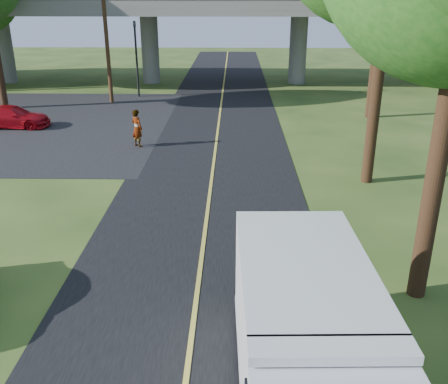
{
  "coord_description": "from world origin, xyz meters",
  "views": [
    {
      "loc": [
        0.91,
        -9.78,
        7.06
      ],
      "look_at": [
        0.62,
        3.76,
        1.6
      ],
      "focal_mm": 40.0,
      "sensor_mm": 36.0,
      "label": 1
    }
  ],
  "objects_px": {
    "traffic_signal": "(136,51)",
    "pedestrian": "(137,128)",
    "red_sedan": "(12,117)",
    "step_van": "(308,346)",
    "utility_pole": "(106,32)"
  },
  "relations": [
    {
      "from": "traffic_signal",
      "to": "pedestrian",
      "type": "xyz_separation_m",
      "value": [
        2.2,
        -12.39,
        -2.28
      ]
    },
    {
      "from": "traffic_signal",
      "to": "red_sedan",
      "type": "relative_size",
      "value": 1.26
    },
    {
      "from": "step_van",
      "to": "red_sedan",
      "type": "distance_m",
      "value": 24.26
    },
    {
      "from": "traffic_signal",
      "to": "utility_pole",
      "type": "bearing_deg",
      "value": -126.87
    },
    {
      "from": "step_van",
      "to": "pedestrian",
      "type": "height_order",
      "value": "step_van"
    },
    {
      "from": "traffic_signal",
      "to": "utility_pole",
      "type": "xyz_separation_m",
      "value": [
        -1.5,
        -2.0,
        1.4
      ]
    },
    {
      "from": "utility_pole",
      "to": "pedestrian",
      "type": "distance_m",
      "value": 11.63
    },
    {
      "from": "traffic_signal",
      "to": "red_sedan",
      "type": "height_order",
      "value": "traffic_signal"
    },
    {
      "from": "utility_pole",
      "to": "red_sedan",
      "type": "relative_size",
      "value": 2.18
    },
    {
      "from": "traffic_signal",
      "to": "utility_pole",
      "type": "distance_m",
      "value": 2.86
    },
    {
      "from": "step_van",
      "to": "red_sedan",
      "type": "bearing_deg",
      "value": 122.44
    },
    {
      "from": "utility_pole",
      "to": "step_van",
      "type": "relative_size",
      "value": 1.4
    },
    {
      "from": "traffic_signal",
      "to": "pedestrian",
      "type": "relative_size",
      "value": 2.83
    },
    {
      "from": "traffic_signal",
      "to": "red_sedan",
      "type": "distance_m",
      "value": 10.69
    },
    {
      "from": "utility_pole",
      "to": "red_sedan",
      "type": "height_order",
      "value": "utility_pole"
    }
  ]
}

